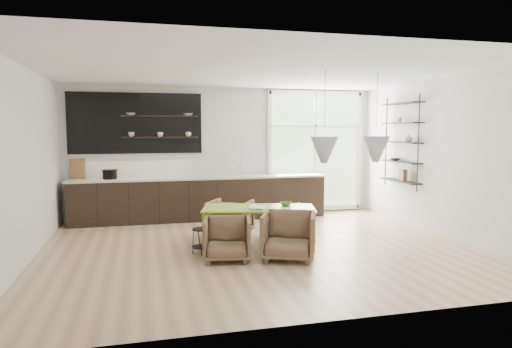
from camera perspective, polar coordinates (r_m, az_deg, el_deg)
name	(u,v)px	position (r m, az deg, el deg)	size (l,w,h in m)	color
room	(273,156)	(8.67, 2.18, 2.23)	(7.02, 6.01, 2.91)	#D8AF86
kitchen_run	(197,192)	(10.06, -7.42, -2.28)	(5.54, 0.69, 2.75)	black
right_shelving	(402,145)	(9.87, 17.77, 3.48)	(0.26, 1.22, 1.90)	black
dining_table	(259,210)	(7.64, 0.36, -4.53)	(2.00, 1.27, 0.67)	#84B518
armchair_back_left	(230,218)	(8.47, -3.26, -5.52)	(0.72, 0.75, 0.68)	brown
armchair_back_right	(286,221)	(8.34, 3.72, -5.89)	(0.66, 0.68, 0.62)	brown
armchair_front_left	(227,239)	(6.97, -3.63, -8.09)	(0.69, 0.71, 0.65)	brown
armchair_front_right	(289,236)	(7.00, 4.09, -7.69)	(0.78, 0.80, 0.73)	brown
wire_stool	(202,238)	(7.35, -6.79, -7.89)	(0.32, 0.32, 0.41)	black
table_book	(249,207)	(7.54, -0.84, -4.19)	(0.25, 0.34, 0.03)	white
table_bowl	(286,204)	(7.81, 3.73, -3.74)	(0.20, 0.20, 0.06)	#4D874C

